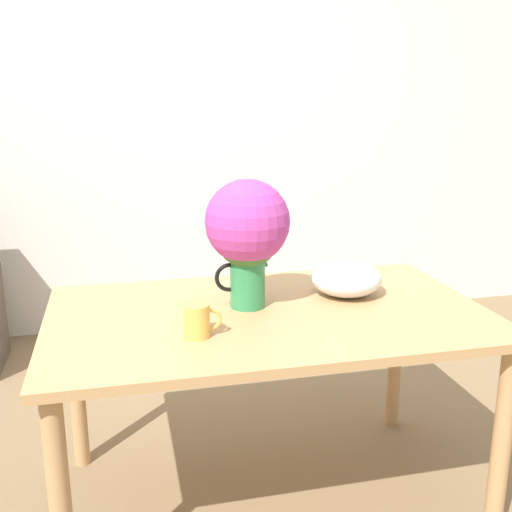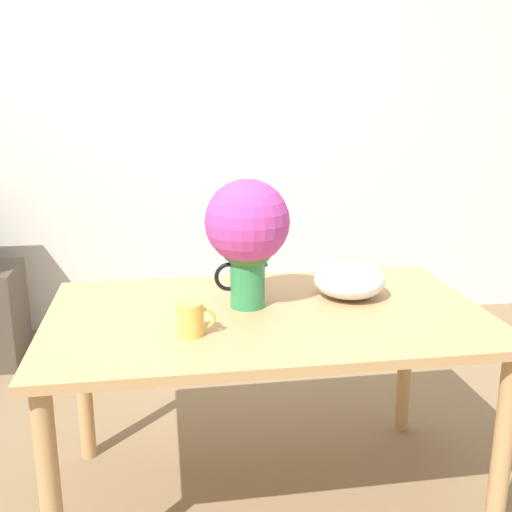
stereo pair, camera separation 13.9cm
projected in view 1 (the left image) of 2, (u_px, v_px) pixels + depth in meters
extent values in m
cube|color=silver|center=(163.00, 117.00, 3.55)|extent=(8.00, 0.05, 2.60)
cube|color=tan|center=(269.00, 315.00, 2.00)|extent=(1.45, 0.87, 0.03)
cylinder|color=tan|center=(61.00, 510.00, 1.60)|extent=(0.06, 0.06, 0.69)
cylinder|color=tan|center=(501.00, 446.00, 1.89)|extent=(0.06, 0.06, 0.69)
cylinder|color=tan|center=(76.00, 384.00, 2.30)|extent=(0.06, 0.06, 0.69)
cylinder|color=tan|center=(396.00, 351.00, 2.60)|extent=(0.06, 0.06, 0.69)
cylinder|color=#2D844C|center=(248.00, 279.00, 2.02)|extent=(0.12, 0.12, 0.20)
cone|color=#2D844C|center=(262.00, 258.00, 2.01)|extent=(0.04, 0.04, 0.05)
torus|color=black|center=(229.00, 277.00, 2.00)|extent=(0.10, 0.01, 0.10)
sphere|color=#3D7033|center=(247.00, 236.00, 1.98)|extent=(0.21, 0.21, 0.21)
sphere|color=#B23D99|center=(247.00, 222.00, 1.97)|extent=(0.28, 0.28, 0.28)
cylinder|color=gold|center=(197.00, 321.00, 1.77)|extent=(0.08, 0.08, 0.10)
torus|color=gold|center=(211.00, 319.00, 1.78)|extent=(0.07, 0.01, 0.07)
ellipsoid|color=silver|center=(346.00, 278.00, 2.15)|extent=(0.25, 0.25, 0.12)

